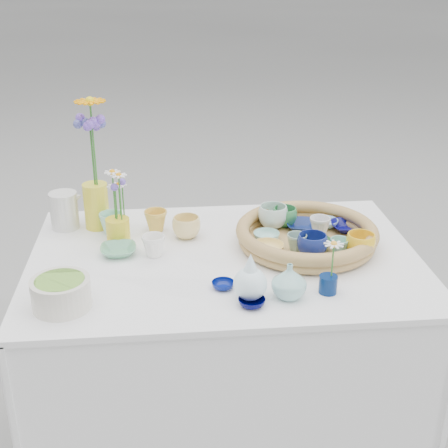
{
  "coord_description": "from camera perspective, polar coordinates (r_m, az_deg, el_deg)",
  "views": [
    {
      "loc": [
        -0.18,
        -1.8,
        1.68
      ],
      "look_at": [
        0.0,
        0.02,
        0.87
      ],
      "focal_mm": 50.0,
      "sensor_mm": 36.0,
      "label": 1
    }
  ],
  "objects": [
    {
      "name": "tray_ceramic_9",
      "position": [
        1.99,
        8.06,
        -1.96
      ],
      "size": [
        0.11,
        0.11,
        0.08
      ],
      "primitive_type": "imported",
      "rotation": [
        0.0,
        0.0,
        0.22
      ],
      "color": "navy",
      "rests_on": "wicker_tray"
    },
    {
      "name": "daisy_cup",
      "position": [
        2.13,
        -9.66,
        -0.6
      ],
      "size": [
        0.1,
        0.1,
        0.09
      ],
      "primitive_type": "cylinder",
      "rotation": [
        0.0,
        0.0,
        -0.37
      ],
      "color": "gold",
      "rests_on": "display_table"
    },
    {
      "name": "loose_ceramic_1",
      "position": [
        2.14,
        -3.46,
        -0.3
      ],
      "size": [
        0.12,
        0.12,
        0.08
      ],
      "primitive_type": "imported",
      "rotation": [
        0.0,
        0.0,
        0.29
      ],
      "color": "#E8CB79",
      "rests_on": "display_table"
    },
    {
      "name": "tray_ceramic_11",
      "position": [
        2.01,
        10.49,
        -2.07
      ],
      "size": [
        0.07,
        0.07,
        0.06
      ],
      "primitive_type": "imported",
      "rotation": [
        0.0,
        0.0,
        0.14
      ],
      "color": "#78BDAA",
      "rests_on": "wicker_tray"
    },
    {
      "name": "gerbera",
      "position": [
        2.17,
        -11.84,
        7.16
      ],
      "size": [
        0.14,
        0.14,
        0.31
      ],
      "primitive_type": null,
      "rotation": [
        0.0,
        0.0,
        0.19
      ],
      "color": "#FF9900",
      "rests_on": "tall_vase_yellow"
    },
    {
      "name": "loose_ceramic_4",
      "position": [
        1.84,
        -0.09,
        -5.6
      ],
      "size": [
        0.09,
        0.09,
        0.02
      ],
      "primitive_type": "imported",
      "rotation": [
        0.0,
        0.0,
        0.43
      ],
      "color": "navy",
      "rests_on": "display_table"
    },
    {
      "name": "bud_vase_paleblue",
      "position": [
        1.75,
        2.42,
        -4.76
      ],
      "size": [
        0.1,
        0.1,
        0.15
      ],
      "primitive_type": null,
      "rotation": [
        0.0,
        0.0,
        -0.03
      ],
      "color": "white",
      "rests_on": "display_table"
    },
    {
      "name": "wicker_tray",
      "position": [
        2.1,
        7.56,
        -1.04
      ],
      "size": [
        0.47,
        0.47,
        0.08
      ],
      "primitive_type": null,
      "color": "brown",
      "rests_on": "display_table"
    },
    {
      "name": "tray_ceramic_12",
      "position": [
        2.2,
        5.57,
        0.67
      ],
      "size": [
        0.09,
        0.09,
        0.07
      ],
      "primitive_type": "imported",
      "rotation": [
        0.0,
        0.0,
        0.05
      ],
      "color": "#338448",
      "rests_on": "wicker_tray"
    },
    {
      "name": "fluted_bowl",
      "position": [
        1.79,
        -14.67,
        -6.15
      ],
      "size": [
        0.22,
        0.22,
        0.09
      ],
      "primitive_type": null,
      "rotation": [
        0.0,
        0.0,
        -0.43
      ],
      "color": "beige",
      "rests_on": "display_table"
    },
    {
      "name": "display_table",
      "position": [
        2.47,
        0.05,
        -19.02
      ],
      "size": [
        1.26,
        0.86,
        0.77
      ],
      "primitive_type": null,
      "color": "white",
      "rests_on": "ground"
    },
    {
      "name": "single_daisy",
      "position": [
        1.8,
        9.9,
        -3.29
      ],
      "size": [
        0.08,
        0.08,
        0.12
      ],
      "primitive_type": null,
      "rotation": [
        0.0,
        0.0,
        0.28
      ],
      "color": "white",
      "rests_on": "bud_vase_cobalt"
    },
    {
      "name": "tray_ceramic_8",
      "position": [
        2.22,
        9.32,
        0.09
      ],
      "size": [
        0.11,
        0.11,
        0.03
      ],
      "primitive_type": "imported",
      "rotation": [
        0.0,
        0.0,
        -0.4
      ],
      "color": "#A7DEFF",
      "rests_on": "wicker_tray"
    },
    {
      "name": "tray_ceramic_1",
      "position": [
        2.2,
        11.23,
        -0.25
      ],
      "size": [
        0.12,
        0.12,
        0.03
      ],
      "primitive_type": "imported",
      "rotation": [
        0.0,
        0.0,
        0.02
      ],
      "color": "#090954",
      "rests_on": "wicker_tray"
    },
    {
      "name": "tray_ceramic_0",
      "position": [
        2.18,
        7.18,
        -0.18
      ],
      "size": [
        0.13,
        0.13,
        0.03
      ],
      "primitive_type": "imported",
      "rotation": [
        0.0,
        0.0,
        -0.16
      ],
      "color": "#0C1B54",
      "rests_on": "wicker_tray"
    },
    {
      "name": "tray_ceramic_5",
      "position": [
        2.09,
        3.9,
        -1.14
      ],
      "size": [
        0.09,
        0.09,
        0.03
      ],
      "primitive_type": "imported",
      "rotation": [
        0.0,
        0.0,
        -0.02
      ],
      "color": "#92C9BD",
      "rests_on": "wicker_tray"
    },
    {
      "name": "loose_ceramic_0",
      "position": [
        2.2,
        -6.24,
        0.3
      ],
      "size": [
        0.1,
        0.1,
        0.08
      ],
      "primitive_type": "imported",
      "rotation": [
        0.0,
        0.0,
        0.34
      ],
      "color": "gold",
      "rests_on": "display_table"
    },
    {
      "name": "tray_ceramic_7",
      "position": [
        2.14,
        8.74,
        -0.22
      ],
      "size": [
        0.09,
        0.09,
        0.07
      ],
      "primitive_type": "imported",
      "rotation": [
        0.0,
        0.0,
        0.32
      ],
      "color": "silver",
      "rests_on": "wicker_tray"
    },
    {
      "name": "tray_ceramic_2",
      "position": [
        2.02,
        12.38,
        -1.85
      ],
      "size": [
        0.12,
        0.12,
        0.07
      ],
      "primitive_type": "imported",
      "rotation": [
        0.0,
        0.0,
        0.32
      ],
      "color": "yellow",
      "rests_on": "wicker_tray"
    },
    {
      "name": "daisy_posy",
      "position": [
        2.1,
        -9.82,
        2.66
      ],
      "size": [
        0.09,
        0.09,
        0.16
      ],
      "primitive_type": null,
      "rotation": [
        0.0,
        0.0,
        -0.08
      ],
      "color": "white",
      "rests_on": "daisy_cup"
    },
    {
      "name": "bud_vase_seafoam",
      "position": [
        1.78,
        5.98,
        -5.21
      ],
      "size": [
        0.13,
        0.13,
        0.11
      ],
      "primitive_type": "imported",
      "rotation": [
        0.0,
        0.0,
        0.31
      ],
      "color": "#92C9C2",
      "rests_on": "display_table"
    },
    {
      "name": "white_pitcher",
      "position": [
        2.28,
        -14.4,
        1.21
      ],
      "size": [
        0.16,
        0.13,
        0.13
      ],
      "primitive_type": null,
      "rotation": [
        0.0,
        0.0,
        -0.26
      ],
      "color": "silver",
      "rests_on": "display_table"
    },
    {
      "name": "tray_ceramic_10",
      "position": [
        2.0,
        4.04,
        -2.25
      ],
      "size": [
        0.12,
        0.12,
        0.03
      ],
      "primitive_type": "imported",
      "rotation": [
        0.0,
        0.0,
        -0.15
      ],
      "color": "#FAD879",
      "rests_on": "wicker_tray"
    },
    {
      "name": "loose_ceramic_6",
      "position": [
        1.75,
        2.55,
        -7.16
      ],
      "size": [
        0.1,
        0.1,
        0.02
      ],
      "primitive_type": "imported",
      "rotation": [
        0.0,
        0.0,
        0.39
      ],
      "color": "#000138",
      "rests_on": "display_table"
    },
    {
      "name": "bud_vase_cobalt",
      "position": [
        1.83,
        9.49,
        -5.46
      ],
      "size": [
        0.07,
        0.07,
        0.05
      ],
      "primitive_type": "cylinder",
      "rotation": [
        0.0,
        0.0,
        -0.37
      ],
      "color": "#041B4B",
      "rests_on": "display_table"
    },
    {
      "name": "loose_ceramic_2",
      "position": [
        2.06,
        -9.62,
        -2.4
      ],
      "size": [
        0.12,
        0.12,
        0.03
      ],
      "primitive_type": "imported",
      "rotation": [
        0.0,
        0.0,
        0.06
      ],
      "color": "#64A980",
      "rests_on": "display_table"
    },
    {
      "name": "tall_vase_yellow",
      "position": [
        2.25,
        -11.6,
        1.64
      ],
      "size": [
        0.11,
        0.11,
        0.16
      ],
      "primitive_type": "cylinder",
      "rotation": [
        0.0,
        0.0,
        0.36
      ],
      "color": "yellow",
      "rests_on": "display_table"
    },
    {
      "name": "tray_ceramic_6",
      "position": [
        2.18,
        4.5,
        0.68
      ],
      "size": [
        0.11,
        0.11,
        0.08
      ],
      "primitive_type": "imported",
      "rotation": [
        0.0,
        0.0,
        -0.12
      ],
      "color": "silver",
      "rests_on": "wicker_tray"
    },
    {
      "name": "hydrangea",
      "position": [
        2.18,
        -11.92,
        6.05
      ],
      "size": [
        0.1,
        0.1,
        0.28
      ],
      "primitive_type": null,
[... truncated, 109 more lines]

